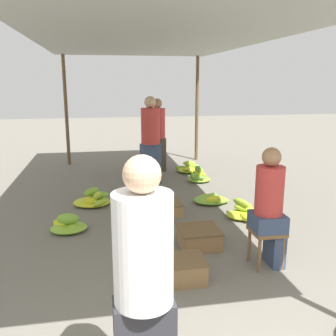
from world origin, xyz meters
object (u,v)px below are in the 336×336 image
Objects in this scene: shopper_walking_far at (151,139)px; banana_pile_right_0 at (190,169)px; banana_pile_right_1 at (243,212)px; crate_far at (185,269)px; crate_near at (165,208)px; vendor_seated at (270,206)px; shopper_walking_mid at (157,134)px; vendor_foreground at (144,287)px; banana_pile_left_0 at (94,200)px; stool at (267,236)px; banana_pile_left_1 at (67,225)px; crate_mid at (199,237)px; banana_pile_right_3 at (212,199)px; banana_pile_right_2 at (199,176)px.

banana_pile_right_0 is at bearing 35.95° from shopper_walking_far.
crate_far is at bearing -128.10° from banana_pile_right_1.
crate_near is 0.28× the size of shopper_walking_far.
shopper_walking_mid reaches higher than vendor_seated.
vendor_foreground is 5.30m from shopper_walking_far.
banana_pile_left_0 is at bearing 95.03° from vendor_foreground.
stool is 3.75m from shopper_walking_far.
crate_near is at bearing 78.04° from vendor_foreground.
crate_near is at bearing 16.19° from banana_pile_left_1.
banana_pile_left_1 is at bearing 147.92° from stool.
stool is at bearing -84.04° from shopper_walking_mid.
vendor_foreground reaches higher than stool.
crate_near is at bearing -111.55° from banana_pile_right_0.
vendor_seated is 1.03m from crate_mid.
vendor_foreground is at bearing -112.65° from banana_pile_right_3.
banana_pile_right_2 is at bearing -5.62° from shopper_walking_far.
crate_near is (1.08, -0.62, 0.01)m from banana_pile_left_0.
vendor_foreground is 4.12m from banana_pile_left_0.
banana_pile_right_1 reaches higher than banana_pile_right_0.
shopper_walking_mid reaches higher than banana_pile_right_1.
vendor_foreground is 3.33× the size of crate_near.
crate_far is at bearing -95.49° from shopper_walking_mid.
crate_near is 1.96m from crate_far.
shopper_walking_far reaches higher than banana_pile_left_0.
vendor_seated is at bearing -101.54° from banana_pile_right_1.
banana_pile_left_1 is 3.23m from banana_pile_right_2.
stool is at bearing -66.03° from crate_near.
crate_far is at bearing -104.23° from banana_pile_right_0.
banana_pile_right_0 is at bearing 78.08° from crate_mid.
crate_mid is at bearing -101.92° from banana_pile_right_0.
stool is 3.55m from banana_pile_right_2.
vendor_seated is 2.48× the size of banana_pile_right_2.
vendor_foreground is 4.19m from banana_pile_right_3.
vendor_foreground is 0.99× the size of shopper_walking_mid.
vendor_seated is 2.18× the size of banana_pile_left_0.
crate_near is at bearing 85.94° from crate_far.
vendor_seated reaches higher than banana_pile_left_1.
crate_far is at bearing -170.87° from vendor_seated.
banana_pile_left_1 is at bearing -108.17° from banana_pile_left_0.
vendor_foreground reaches higher than banana_pile_right_2.
banana_pile_right_2 reaches higher than crate_far.
banana_pile_left_1 is 1.04× the size of crate_near.
shopper_walking_far reaches higher than banana_pile_right_0.
crate_near is (-0.86, -0.38, 0.04)m from banana_pile_right_3.
crate_near is at bearing -96.48° from shopper_walking_mid.
vendor_seated is (0.02, 0.00, 0.35)m from stool.
crate_mid is (1.29, -1.81, 0.02)m from banana_pile_left_0.
banana_pile_right_2 reaches higher than banana_pile_right_1.
banana_pile_left_0 is at bearing 127.86° from stool.
banana_pile_right_3 is at bearing -77.42° from shopper_walking_mid.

